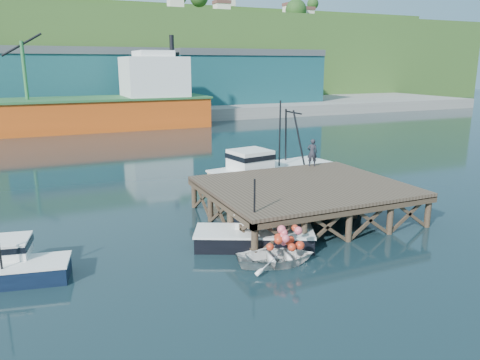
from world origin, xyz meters
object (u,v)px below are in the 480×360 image
boat_black (254,232)px  trawler (271,171)px  boat_navy (7,266)px  dinghy (276,257)px  dockworker (312,153)px

boat_black → trawler: size_ratio=0.63×
boat_navy → boat_black: (11.94, -0.70, 0.03)m
boat_black → boat_navy: bearing=-158.0°
boat_navy → boat_black: bearing=7.5°
trawler → dinghy: (-6.44, -12.78, -1.00)m
trawler → dockworker: bearing=-62.1°
dockworker → boat_navy: bearing=42.2°
trawler → dinghy: size_ratio=2.78×
boat_black → dinghy: 2.74m
boat_navy → dockworker: dockworker is taller
boat_black → dockworker: (8.30, 7.49, 2.42)m
boat_navy → trawler: (18.24, 9.37, 0.72)m
boat_black → dockworker: bearing=67.4°
boat_black → dockworker: dockworker is taller
boat_black → dockworker: 11.44m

